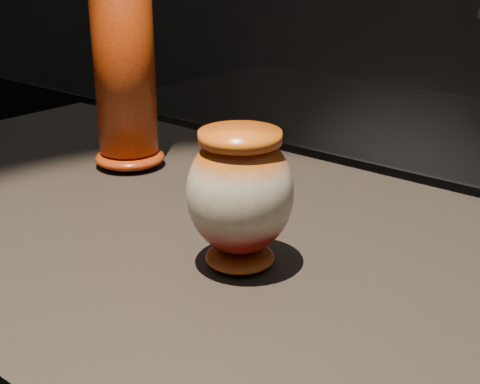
% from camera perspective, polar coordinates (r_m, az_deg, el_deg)
% --- Properties ---
extents(main_vase, '(0.18, 0.18, 0.19)m').
position_cam_1_polar(main_vase, '(0.88, 0.00, -0.21)').
color(main_vase, maroon).
rests_on(main_vase, display_plinth).
extents(tall_vase, '(0.15, 0.15, 0.43)m').
position_cam_1_polar(tall_vase, '(1.27, -9.88, 11.07)').
color(tall_vase, '#C3420D').
rests_on(tall_vase, display_plinth).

